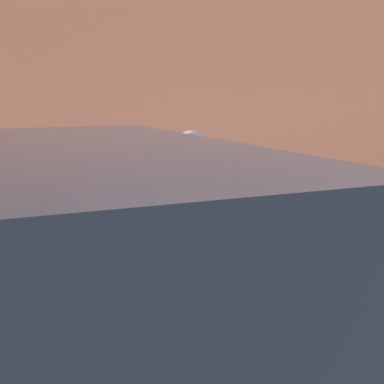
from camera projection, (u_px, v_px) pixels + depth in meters
sidewalk at (197, 298)px, 4.78m from camera, size 24.00×2.80×0.11m
parking_meter at (192, 197)px, 3.35m from camera, size 0.19×0.13×1.52m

